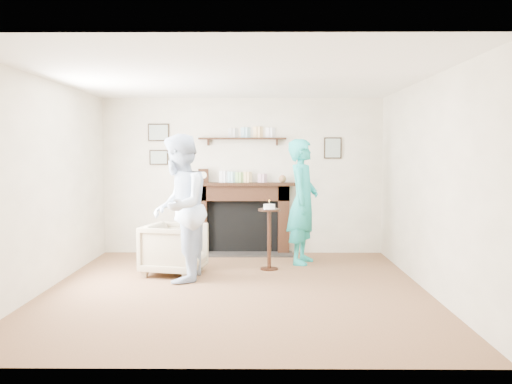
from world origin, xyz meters
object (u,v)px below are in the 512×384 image
(armchair, at_px, (175,274))
(woman, at_px, (302,263))
(pedestal_table, at_px, (269,227))
(man, at_px, (180,281))

(armchair, distance_m, woman, 1.94)
(armchair, relative_size, pedestal_table, 0.77)
(man, relative_size, woman, 1.02)
(man, xyz_separation_m, woman, (1.65, 1.17, 0.00))
(man, bearing_deg, pedestal_table, 123.33)
(man, bearing_deg, woman, 126.90)
(man, height_order, woman, man)
(armchair, bearing_deg, woman, -53.18)
(armchair, distance_m, man, 0.41)
(man, relative_size, pedestal_table, 1.92)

